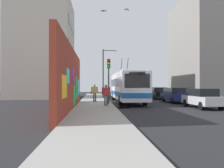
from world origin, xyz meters
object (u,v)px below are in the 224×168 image
at_px(parked_car_navy, 176,95).
at_px(traffic_light, 109,73).
at_px(pedestrian_at_curb, 106,93).
at_px(parked_car_black, 158,93).
at_px(city_bus, 127,86).
at_px(pedestrian_midblock, 95,91).
at_px(street_lamp, 105,70).
at_px(parked_car_dark_gray, 147,91).
at_px(parked_car_silver, 202,98).

xyz_separation_m(parked_car_navy, traffic_light, (-2.57, 7.35, 2.10)).
relative_size(pedestrian_at_curb, traffic_light, 0.43).
relative_size(parked_car_black, traffic_light, 1.04).
xyz_separation_m(city_bus, pedestrian_midblock, (-0.73, 3.44, -0.56)).
bearing_deg(street_lamp, parked_car_dark_gray, -53.92).
xyz_separation_m(parked_car_black, parked_car_dark_gray, (6.19, 0.00, -0.00)).
distance_m(parked_car_silver, parked_car_black, 11.81).
bearing_deg(parked_car_dark_gray, street_lamp, 126.08).
distance_m(parked_car_silver, parked_car_dark_gray, 18.00).
bearing_deg(parked_car_navy, street_lamp, 44.95).
distance_m(city_bus, parked_car_black, 7.78).
distance_m(parked_car_dark_gray, pedestrian_at_curb, 18.61).
distance_m(city_bus, parked_car_dark_gray, 13.02).
bearing_deg(street_lamp, parked_car_black, -97.32).
bearing_deg(street_lamp, parked_car_silver, -150.44).
bearing_deg(street_lamp, city_bus, -163.03).
bearing_deg(parked_car_silver, city_bus, 40.43).
bearing_deg(pedestrian_at_curb, parked_car_dark_gray, -24.43).
relative_size(parked_car_dark_gray, street_lamp, 0.64).
bearing_deg(pedestrian_at_curb, parked_car_silver, -97.85).
relative_size(parked_car_silver, parked_car_dark_gray, 0.96).
relative_size(parked_car_black, street_lamp, 0.64).
bearing_deg(street_lamp, pedestrian_at_curb, 177.69).
distance_m(city_bus, pedestrian_midblock, 3.56).
distance_m(parked_car_navy, traffic_light, 8.07).
height_order(parked_car_black, traffic_light, traffic_light).
bearing_deg(parked_car_navy, pedestrian_at_curb, 119.98).
distance_m(parked_car_black, pedestrian_midblock, 10.78).
bearing_deg(pedestrian_at_curb, street_lamp, -2.31).
xyz_separation_m(parked_car_silver, pedestrian_at_curb, (1.06, 7.70, 0.36)).
distance_m(parked_car_black, pedestrian_at_curb, 13.22).
bearing_deg(parked_car_dark_gray, pedestrian_midblock, 145.62).
xyz_separation_m(parked_car_silver, street_lamp, (12.74, 7.22, 3.18)).
distance_m(parked_car_silver, parked_car_navy, 5.50).
bearing_deg(parked_car_black, parked_car_silver, 180.00).
relative_size(city_bus, traffic_light, 2.74).
bearing_deg(street_lamp, parked_car_navy, -135.05).
bearing_deg(pedestrian_at_curb, pedestrian_midblock, 12.34).
relative_size(city_bus, parked_car_black, 2.64).
xyz_separation_m(city_bus, parked_car_black, (5.71, -5.20, -0.93)).
relative_size(parked_car_navy, pedestrian_at_curb, 2.53).
xyz_separation_m(parked_car_black, traffic_light, (-8.88, 7.35, 2.10)).
bearing_deg(traffic_light, pedestrian_at_curb, 169.50).
bearing_deg(parked_car_silver, pedestrian_at_curb, 82.15).
distance_m(parked_car_dark_gray, pedestrian_midblock, 15.30).
bearing_deg(traffic_light, street_lamp, -0.74).
bearing_deg(city_bus, street_lamp, 16.97).
xyz_separation_m(parked_car_black, pedestrian_at_curb, (-10.75, 7.70, 0.36)).
bearing_deg(parked_car_dark_gray, parked_car_silver, 180.00).
xyz_separation_m(traffic_light, street_lamp, (9.81, -0.13, 1.08)).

